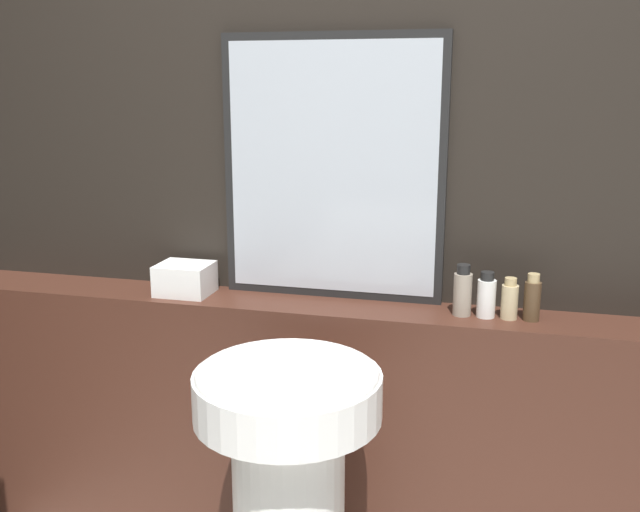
{
  "coord_description": "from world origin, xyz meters",
  "views": [
    {
      "loc": [
        0.54,
        -0.78,
        1.59
      ],
      "look_at": [
        0.04,
        1.18,
        1.09
      ],
      "focal_mm": 40.0,
      "sensor_mm": 36.0,
      "label": 1
    }
  ],
  "objects_px": {
    "mirror": "(332,169)",
    "towel_stack": "(185,279)",
    "shampoo_bottle": "(463,292)",
    "pedestal_sink": "(289,493)",
    "lotion_bottle": "(510,300)",
    "conditioner_bottle": "(486,296)",
    "body_wash_bottle": "(532,299)"
  },
  "relations": [
    {
      "from": "mirror",
      "to": "towel_stack",
      "type": "xyz_separation_m",
      "value": [
        -0.47,
        -0.09,
        -0.36
      ]
    },
    {
      "from": "mirror",
      "to": "shampoo_bottle",
      "type": "distance_m",
      "value": 0.55
    },
    {
      "from": "pedestal_sink",
      "to": "lotion_bottle",
      "type": "xyz_separation_m",
      "value": [
        0.54,
        0.45,
        0.45
      ]
    },
    {
      "from": "pedestal_sink",
      "to": "shampoo_bottle",
      "type": "bearing_deg",
      "value": 47.69
    },
    {
      "from": "shampoo_bottle",
      "to": "pedestal_sink",
      "type": "bearing_deg",
      "value": -132.31
    },
    {
      "from": "pedestal_sink",
      "to": "towel_stack",
      "type": "bearing_deg",
      "value": 137.24
    },
    {
      "from": "mirror",
      "to": "lotion_bottle",
      "type": "relative_size",
      "value": 6.66
    },
    {
      "from": "pedestal_sink",
      "to": "mirror",
      "type": "xyz_separation_m",
      "value": [
        -0.01,
        0.54,
        0.8
      ]
    },
    {
      "from": "lotion_bottle",
      "to": "shampoo_bottle",
      "type": "bearing_deg",
      "value": 180.0
    },
    {
      "from": "conditioner_bottle",
      "to": "body_wash_bottle",
      "type": "height_order",
      "value": "body_wash_bottle"
    },
    {
      "from": "towel_stack",
      "to": "body_wash_bottle",
      "type": "distance_m",
      "value": 1.09
    },
    {
      "from": "mirror",
      "to": "lotion_bottle",
      "type": "distance_m",
      "value": 0.67
    },
    {
      "from": "shampoo_bottle",
      "to": "lotion_bottle",
      "type": "relative_size",
      "value": 1.25
    },
    {
      "from": "mirror",
      "to": "body_wash_bottle",
      "type": "height_order",
      "value": "mirror"
    },
    {
      "from": "pedestal_sink",
      "to": "mirror",
      "type": "distance_m",
      "value": 0.97
    },
    {
      "from": "shampoo_bottle",
      "to": "conditioner_bottle",
      "type": "bearing_deg",
      "value": 0.0
    },
    {
      "from": "pedestal_sink",
      "to": "body_wash_bottle",
      "type": "distance_m",
      "value": 0.88
    },
    {
      "from": "pedestal_sink",
      "to": "conditioner_bottle",
      "type": "distance_m",
      "value": 0.8
    },
    {
      "from": "body_wash_bottle",
      "to": "mirror",
      "type": "bearing_deg",
      "value": 171.56
    },
    {
      "from": "body_wash_bottle",
      "to": "pedestal_sink",
      "type": "bearing_deg",
      "value": -143.55
    },
    {
      "from": "towel_stack",
      "to": "lotion_bottle",
      "type": "relative_size",
      "value": 1.39
    },
    {
      "from": "mirror",
      "to": "towel_stack",
      "type": "bearing_deg",
      "value": -169.02
    },
    {
      "from": "shampoo_bottle",
      "to": "lotion_bottle",
      "type": "xyz_separation_m",
      "value": [
        0.14,
        0.0,
        -0.01
      ]
    },
    {
      "from": "body_wash_bottle",
      "to": "shampoo_bottle",
      "type": "bearing_deg",
      "value": 180.0
    },
    {
      "from": "towel_stack",
      "to": "conditioner_bottle",
      "type": "height_order",
      "value": "conditioner_bottle"
    },
    {
      "from": "pedestal_sink",
      "to": "lotion_bottle",
      "type": "height_order",
      "value": "lotion_bottle"
    },
    {
      "from": "lotion_bottle",
      "to": "body_wash_bottle",
      "type": "height_order",
      "value": "body_wash_bottle"
    },
    {
      "from": "conditioner_bottle",
      "to": "lotion_bottle",
      "type": "bearing_deg",
      "value": 0.0
    },
    {
      "from": "conditioner_bottle",
      "to": "towel_stack",
      "type": "bearing_deg",
      "value": 180.0
    },
    {
      "from": "pedestal_sink",
      "to": "shampoo_bottle",
      "type": "distance_m",
      "value": 0.76
    },
    {
      "from": "mirror",
      "to": "shampoo_bottle",
      "type": "xyz_separation_m",
      "value": [
        0.42,
        -0.09,
        -0.34
      ]
    },
    {
      "from": "towel_stack",
      "to": "shampoo_bottle",
      "type": "height_order",
      "value": "shampoo_bottle"
    }
  ]
}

